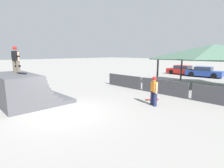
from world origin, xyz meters
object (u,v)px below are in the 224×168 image
Objects in this scene: skateboard_on_deck at (22,73)px; bystander_walking at (154,89)px; parked_car_blue at (204,72)px; parked_car_red at (183,70)px; skateboard_on_ground at (152,99)px; skater_on_deck at (16,58)px.

bystander_walking is at bearing 29.56° from skateboard_on_deck.
parked_car_blue is at bearing -50.81° from bystander_walking.
parked_car_blue is at bearing -5.00° from parked_car_red.
bystander_walking is at bearing -66.87° from parked_car_red.
skater_on_deck is at bearing 177.31° from skateboard_on_ground.
parked_car_red is at bearing 75.58° from skateboard_on_deck.
bystander_walking is 16.11m from parked_car_red.
bystander_walking is at bearing -84.77° from parked_car_blue.
skateboard_on_deck is 20.43m from parked_car_red.
parked_car_red and parked_car_blue have the same top height.
skater_on_deck is at bearing -88.36° from parked_car_red.
parked_car_red is 1.06× the size of parked_car_blue.
skater_on_deck is 1.85× the size of skateboard_on_deck.
skateboard_on_deck reaches higher than parked_car_red.
parked_car_red is (0.12, 20.40, -1.21)m from skateboard_on_deck.
bystander_walking is 14.97m from parked_car_blue.
parked_car_red is at bearing -41.08° from bystander_walking.
skateboard_on_deck is at bearing 73.23° from bystander_walking.
skateboard_on_ground is 14.01m from parked_car_blue.
skateboard_on_deck is (0.65, 0.09, -0.85)m from skater_on_deck.
skater_on_deck reaches higher than skateboard_on_deck.
skateboard_on_deck reaches higher than parked_car_blue.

